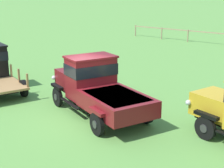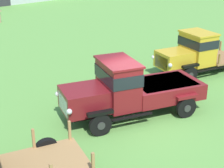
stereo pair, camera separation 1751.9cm
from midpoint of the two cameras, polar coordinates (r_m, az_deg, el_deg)
ground_plane at (r=10.22m, az=-36.70°, el=-16.29°), size 240.00×240.00×0.00m
vintage_truck_second_in_line at (r=10.25m, az=-38.35°, el=-9.24°), size 5.90×3.71×2.29m
vintage_truck_midrow_center at (r=12.50m, az=-12.85°, el=0.61°), size 5.11×3.04×2.17m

